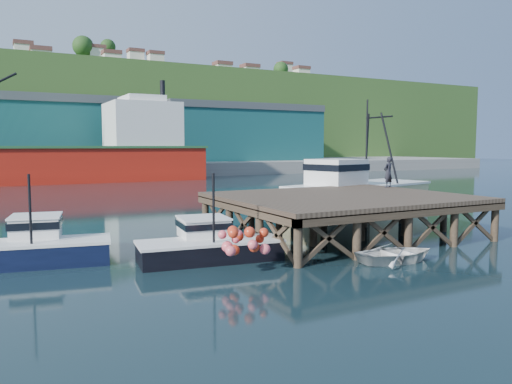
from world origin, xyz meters
TOP-DOWN VIEW (x-y plane):
  - ground at (0.00, 0.00)m, footprint 300.00×300.00m
  - wharf at (5.50, -0.19)m, footprint 12.00×10.00m
  - far_quay at (0.00, 70.00)m, footprint 160.00×40.00m
  - warehouse_mid at (0.00, 65.00)m, footprint 28.00×16.00m
  - warehouse_right at (30.00, 65.00)m, footprint 30.00×16.00m
  - cargo_ship at (-8.46, 48.00)m, footprint 55.50×10.00m
  - hillside at (0.00, 100.00)m, footprint 220.00×50.00m
  - boat_navy at (-9.09, 0.72)m, footprint 6.05×3.69m
  - boat_black at (-2.72, -1.84)m, footprint 6.04×5.04m
  - trawler at (12.07, 6.87)m, footprint 12.41×6.87m
  - dinghy at (3.79, -5.80)m, footprint 3.63×2.79m
  - dockworker at (10.90, 2.51)m, footprint 0.75×0.57m

SIDE VIEW (x-z plane):
  - ground at x=0.00m, z-range 0.00..0.00m
  - dinghy at x=3.79m, z-range 0.00..0.70m
  - boat_black at x=-2.72m, z-range -1.14..2.46m
  - boat_navy at x=-9.09m, z-range -1.08..2.53m
  - far_quay at x=0.00m, z-range 0.00..2.00m
  - trawler at x=12.07m, z-range -2.31..5.56m
  - wharf at x=5.50m, z-range 0.63..3.25m
  - dockworker at x=10.90m, z-range 2.12..3.98m
  - cargo_ship at x=-8.46m, z-range -3.56..10.19m
  - warehouse_mid at x=0.00m, z-range 2.00..11.00m
  - warehouse_right at x=30.00m, z-range 2.00..11.00m
  - hillside at x=0.00m, z-range 0.00..22.00m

